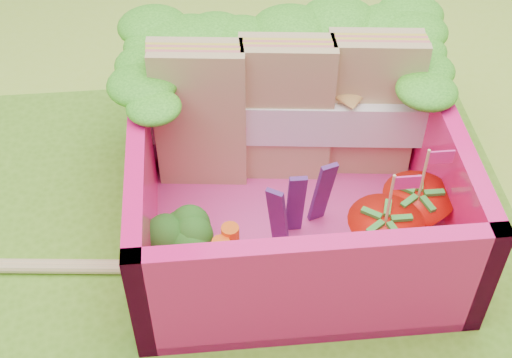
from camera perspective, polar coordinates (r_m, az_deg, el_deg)
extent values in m
plane|color=#ADD53C|center=(2.97, -2.41, -8.07)|extent=(14.00, 14.00, 0.00)
cube|color=#609E23|center=(2.96, -2.42, -7.89)|extent=(2.60, 2.60, 0.03)
cube|color=#DC388D|center=(3.14, 2.77, -2.74)|extent=(1.30, 1.30, 0.05)
cube|color=#FF1571|center=(3.42, 1.60, 7.69)|extent=(1.30, 0.07, 0.55)
cube|color=#FF1571|center=(2.56, 4.72, -9.05)|extent=(1.30, 0.07, 0.55)
cube|color=#FF1571|center=(2.95, -8.98, -0.24)|extent=(0.07, 1.30, 0.55)
cube|color=#FF1571|center=(3.09, 14.30, 1.25)|extent=(0.07, 1.30, 0.55)
ellipsoid|color=#288217|center=(3.19, -7.35, 11.52)|extent=(0.30, 0.30, 0.11)
ellipsoid|color=#288217|center=(3.19, -5.32, 11.67)|extent=(0.30, 0.30, 0.11)
ellipsoid|color=#288217|center=(3.19, -3.28, 11.80)|extent=(0.30, 0.30, 0.11)
ellipsoid|color=#288217|center=(3.19, -1.25, 11.92)|extent=(0.30, 0.30, 0.11)
ellipsoid|color=#288217|center=(3.20, 0.78, 12.02)|extent=(0.30, 0.30, 0.11)
ellipsoid|color=#288217|center=(3.21, 2.80, 12.10)|extent=(0.30, 0.30, 0.11)
ellipsoid|color=#288217|center=(3.23, 4.80, 12.17)|extent=(0.30, 0.30, 0.11)
ellipsoid|color=#288217|center=(3.25, 6.78, 12.23)|extent=(0.30, 0.30, 0.11)
ellipsoid|color=#288217|center=(3.27, 8.73, 12.27)|extent=(0.30, 0.30, 0.11)
ellipsoid|color=#288217|center=(3.30, 10.66, 12.30)|extent=(0.30, 0.30, 0.11)
ellipsoid|color=#288217|center=(2.81, -8.98, 6.06)|extent=(0.27, 0.27, 0.10)
ellipsoid|color=#288217|center=(2.92, -8.92, 7.76)|extent=(0.27, 0.27, 0.10)
ellipsoid|color=#288217|center=(3.03, -8.87, 9.35)|extent=(0.27, 0.27, 0.10)
ellipsoid|color=#288217|center=(3.15, -8.83, 10.81)|extent=(0.27, 0.27, 0.10)
ellipsoid|color=#288217|center=(3.26, -8.78, 12.18)|extent=(0.27, 0.27, 0.10)
ellipsoid|color=#288217|center=(2.95, 14.26, 7.24)|extent=(0.27, 0.27, 0.10)
ellipsoid|color=#288217|center=(3.05, 13.56, 8.85)|extent=(0.27, 0.27, 0.10)
ellipsoid|color=#288217|center=(3.16, 12.90, 10.35)|extent=(0.27, 0.27, 0.10)
ellipsoid|color=#288217|center=(3.27, 12.28, 11.74)|extent=(0.27, 0.27, 0.10)
ellipsoid|color=#288217|center=(3.38, 11.69, 13.04)|extent=(0.27, 0.27, 0.10)
cube|color=tan|center=(3.06, -4.55, 5.12)|extent=(0.40, 0.19, 0.69)
cube|color=tan|center=(3.08, 2.38, 5.53)|extent=(0.40, 0.19, 0.69)
cube|color=tan|center=(3.14, 9.13, 5.86)|extent=(0.40, 0.19, 0.69)
cube|color=white|center=(3.10, 2.36, 5.04)|extent=(1.25, 0.31, 0.20)
cylinder|color=#68A24E|center=(2.86, -5.37, -6.42)|extent=(0.12, 0.12, 0.13)
ellipsoid|color=#155216|center=(2.77, -5.54, -4.82)|extent=(0.32, 0.32, 0.12)
cylinder|color=orange|center=(2.78, -2.75, -6.59)|extent=(0.07, 0.07, 0.24)
cylinder|color=orange|center=(2.80, -2.03, -5.65)|extent=(0.07, 0.07, 0.26)
cube|color=#3E1857|center=(2.83, 1.78, -3.16)|extent=(0.07, 0.05, 0.38)
cube|color=#3E1857|center=(2.88, 3.18, -2.03)|extent=(0.07, 0.02, 0.38)
cube|color=#3E1857|center=(2.93, 5.33, -1.10)|extent=(0.07, 0.04, 0.38)
cone|color=red|center=(2.83, 9.97, -5.28)|extent=(0.29, 0.29, 0.29)
cylinder|color=#DFC17D|center=(2.64, 10.67, -1.57)|extent=(0.01, 0.01, 0.24)
cube|color=#F3288F|center=(2.60, 11.97, -0.27)|extent=(0.10, 0.01, 0.06)
cone|color=red|center=(2.96, 12.47, -3.20)|extent=(0.28, 0.28, 0.28)
cylinder|color=#DFC17D|center=(2.77, 13.29, 0.44)|extent=(0.01, 0.01, 0.24)
cube|color=#F3288F|center=(2.73, 14.56, 1.70)|extent=(0.10, 0.01, 0.06)
cube|color=#5FB538|center=(3.16, 11.99, -2.29)|extent=(0.30, 0.25, 0.05)
cube|color=#5FB538|center=(3.01, 13.07, -5.59)|extent=(0.30, 0.24, 0.05)
cube|color=#5FB538|center=(2.87, 6.79, -7.60)|extent=(0.31, 0.23, 0.05)
cube|color=#5FB538|center=(3.03, 11.45, -4.77)|extent=(0.33, 0.10, 0.05)
cube|color=#E7C27E|center=(3.12, -18.89, -6.44)|extent=(2.37, 0.29, 0.04)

